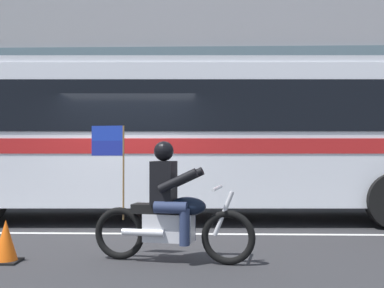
# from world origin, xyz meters

# --- Properties ---
(ground_plane) EXTENTS (60.00, 60.00, 0.00)m
(ground_plane) POSITION_xyz_m (0.00, 0.00, 0.00)
(ground_plane) COLOR #2B2B2D
(sidewalk_curb) EXTENTS (28.00, 3.80, 0.15)m
(sidewalk_curb) POSITION_xyz_m (0.00, 5.10, 0.07)
(sidewalk_curb) COLOR #A39E93
(sidewalk_curb) RESTS_ON ground_plane
(lane_center_stripe) EXTENTS (26.60, 0.14, 0.01)m
(lane_center_stripe) POSITION_xyz_m (0.00, -0.60, 0.00)
(lane_center_stripe) COLOR silver
(lane_center_stripe) RESTS_ON ground_plane
(office_building_facade) EXTENTS (28.00, 0.89, 12.04)m
(office_building_facade) POSITION_xyz_m (0.00, 7.39, 6.03)
(office_building_facade) COLOR gray
(office_building_facade) RESTS_ON ground_plane
(transit_bus) EXTENTS (13.35, 2.97, 3.22)m
(transit_bus) POSITION_xyz_m (1.25, 1.19, 1.88)
(transit_bus) COLOR silver
(transit_bus) RESTS_ON ground_plane
(motorcycle_with_rider) EXTENTS (2.17, 0.71, 1.78)m
(motorcycle_with_rider) POSITION_xyz_m (0.98, -2.67, 0.67)
(motorcycle_with_rider) COLOR black
(motorcycle_with_rider) RESTS_ON ground_plane
(fire_hydrant) EXTENTS (0.22, 0.30, 0.75)m
(fire_hydrant) POSITION_xyz_m (-0.66, 3.87, 0.52)
(fire_hydrant) COLOR red
(fire_hydrant) RESTS_ON sidewalk_curb
(traffic_cone) EXTENTS (0.36, 0.36, 0.55)m
(traffic_cone) POSITION_xyz_m (-1.14, -2.76, 0.26)
(traffic_cone) COLOR #EA590F
(traffic_cone) RESTS_ON ground_plane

